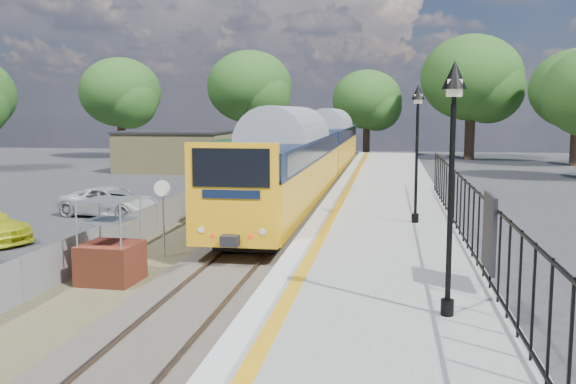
% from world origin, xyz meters
% --- Properties ---
extents(ground, '(120.00, 120.00, 0.00)m').
position_xyz_m(ground, '(0.00, 0.00, 0.00)').
color(ground, '#2D2D30').
rests_on(ground, ground).
extents(track_bed, '(5.90, 80.00, 0.29)m').
position_xyz_m(track_bed, '(-0.47, 9.67, 0.09)').
color(track_bed, '#473F38').
rests_on(track_bed, ground).
extents(platform, '(5.00, 70.00, 0.90)m').
position_xyz_m(platform, '(4.20, 8.00, 0.45)').
color(platform, gray).
rests_on(platform, ground).
extents(platform_edge, '(0.90, 70.00, 0.01)m').
position_xyz_m(platform_edge, '(2.14, 8.00, 0.90)').
color(platform_edge, silver).
rests_on(platform_edge, platform).
extents(victorian_lamp_south, '(0.44, 0.44, 4.60)m').
position_xyz_m(victorian_lamp_south, '(5.50, -4.00, 4.30)').
color(victorian_lamp_south, black).
rests_on(victorian_lamp_south, platform).
extents(victorian_lamp_north, '(0.44, 0.44, 4.60)m').
position_xyz_m(victorian_lamp_north, '(5.30, 6.00, 4.30)').
color(victorian_lamp_north, black).
rests_on(victorian_lamp_north, platform).
extents(palisade_fence, '(0.12, 26.00, 2.00)m').
position_xyz_m(palisade_fence, '(6.55, 2.24, 1.84)').
color(palisade_fence, black).
rests_on(palisade_fence, platform).
extents(wire_fence, '(0.06, 52.00, 1.20)m').
position_xyz_m(wire_fence, '(-4.20, 12.00, 0.60)').
color(wire_fence, '#999EA3').
rests_on(wire_fence, ground).
extents(outbuilding, '(10.80, 10.10, 3.12)m').
position_xyz_m(outbuilding, '(-10.91, 31.21, 1.52)').
color(outbuilding, tan).
rests_on(outbuilding, ground).
extents(tree_line, '(56.80, 43.80, 11.88)m').
position_xyz_m(tree_line, '(1.40, 42.00, 6.61)').
color(tree_line, '#332319').
rests_on(tree_line, ground).
extents(train, '(2.82, 40.83, 3.51)m').
position_xyz_m(train, '(0.00, 22.30, 2.34)').
color(train, '#F2AB15').
rests_on(train, ground).
extents(brick_plinth, '(1.52, 1.52, 2.35)m').
position_xyz_m(brick_plinth, '(-2.92, 0.16, 1.13)').
color(brick_plinth, brown).
rests_on(brick_plinth, ground).
extents(speed_sign, '(0.49, 0.18, 2.51)m').
position_xyz_m(speed_sign, '(-2.53, 3.16, 1.67)').
color(speed_sign, '#999EA3').
rests_on(speed_sign, ground).
extents(car_white, '(4.93, 3.03, 1.28)m').
position_xyz_m(car_white, '(-7.72, 10.79, 0.64)').
color(car_white, silver).
rests_on(car_white, ground).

